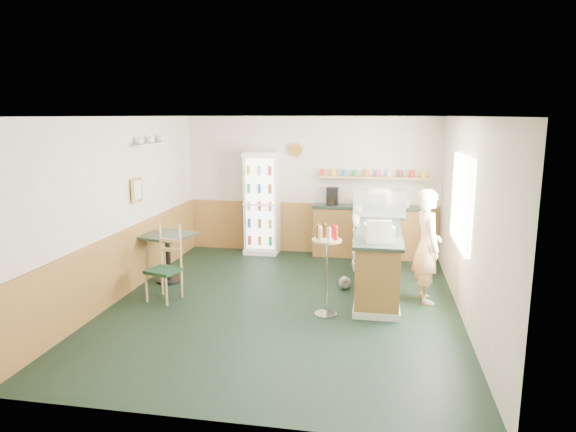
% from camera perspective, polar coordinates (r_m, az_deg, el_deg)
% --- Properties ---
extents(ground, '(6.00, 6.00, 0.00)m').
position_cam_1_polar(ground, '(7.63, -0.56, -9.72)').
color(ground, black).
rests_on(ground, ground).
extents(room_envelope, '(5.04, 6.02, 2.72)m').
position_cam_1_polar(room_envelope, '(7.98, -1.21, 2.54)').
color(room_envelope, beige).
rests_on(room_envelope, ground).
extents(service_counter, '(0.68, 3.01, 1.01)m').
position_cam_1_polar(service_counter, '(8.39, 9.94, -4.63)').
color(service_counter, olive).
rests_on(service_counter, ground).
extents(back_counter, '(2.24, 0.42, 1.69)m').
position_cam_1_polar(back_counter, '(10.05, 9.09, -1.45)').
color(back_counter, olive).
rests_on(back_counter, ground).
extents(drinks_fridge, '(0.67, 0.55, 2.02)m').
position_cam_1_polar(drinks_fridge, '(10.15, -2.89, 1.44)').
color(drinks_fridge, white).
rests_on(drinks_fridge, ground).
extents(display_case, '(0.87, 0.46, 0.50)m').
position_cam_1_polar(display_case, '(8.76, 10.13, 1.37)').
color(display_case, silver).
rests_on(display_case, service_counter).
extents(cash_register, '(0.44, 0.45, 0.22)m').
position_cam_1_polar(cash_register, '(7.20, 10.07, -1.85)').
color(cash_register, beige).
rests_on(cash_register, service_counter).
extents(shopkeeper, '(0.52, 0.64, 1.68)m').
position_cam_1_polar(shopkeeper, '(7.76, 15.19, -3.26)').
color(shopkeeper, tan).
rests_on(shopkeeper, ground).
extents(condiment_stand, '(0.40, 0.40, 1.25)m').
position_cam_1_polar(condiment_stand, '(6.99, 4.30, -4.72)').
color(condiment_stand, silver).
rests_on(condiment_stand, ground).
extents(newspaper_rack, '(0.09, 0.44, 0.88)m').
position_cam_1_polar(newspaper_rack, '(8.41, 7.55, -3.06)').
color(newspaper_rack, black).
rests_on(newspaper_rack, ground).
extents(cafe_table, '(0.89, 0.89, 0.81)m').
position_cam_1_polar(cafe_table, '(8.66, -13.21, -3.53)').
color(cafe_table, black).
rests_on(cafe_table, ground).
extents(cafe_chair, '(0.52, 0.52, 1.14)m').
position_cam_1_polar(cafe_chair, '(7.90, -13.45, -4.76)').
color(cafe_chair, black).
rests_on(cafe_chair, ground).
extents(dog_doorstop, '(0.20, 0.26, 0.24)m').
position_cam_1_polar(dog_doorstop, '(8.25, 6.33, -7.33)').
color(dog_doorstop, gray).
rests_on(dog_doorstop, ground).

